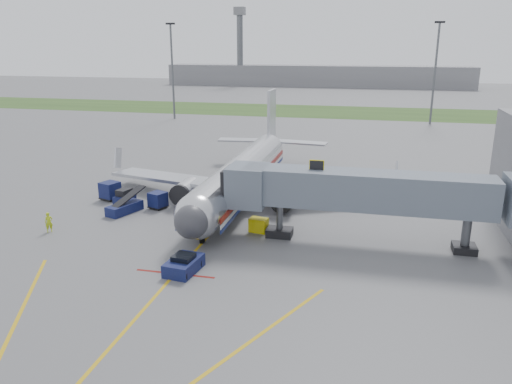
% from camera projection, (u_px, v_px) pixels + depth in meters
% --- Properties ---
extents(ground, '(400.00, 400.00, 0.00)m').
position_uv_depth(ground, '(194.00, 252.00, 39.78)').
color(ground, '#565659').
rests_on(ground, ground).
extents(grass_strip, '(300.00, 25.00, 0.01)m').
position_uv_depth(grass_strip, '(318.00, 111.00, 123.82)').
color(grass_strip, '#2D4C1E').
rests_on(grass_strip, ground).
extents(apron_markings, '(21.52, 50.00, 0.01)m').
position_uv_depth(apron_markings, '(156.00, 296.00, 32.87)').
color(apron_markings, gold).
rests_on(apron_markings, ground).
extents(airliner, '(32.10, 35.67, 10.25)m').
position_uv_depth(airliner, '(242.00, 174.00, 53.27)').
color(airliner, silver).
rests_on(airliner, ground).
extents(jet_bridge, '(25.30, 4.00, 6.90)m').
position_uv_depth(jet_bridge, '(363.00, 192.00, 40.38)').
color(jet_bridge, slate).
rests_on(jet_bridge, ground).
extents(light_mast_left, '(2.00, 0.44, 20.40)m').
position_uv_depth(light_mast_left, '(172.00, 69.00, 108.62)').
color(light_mast_left, '#595B60').
rests_on(light_mast_left, ground).
extents(light_mast_right, '(2.00, 0.44, 20.40)m').
position_uv_depth(light_mast_right, '(435.00, 71.00, 101.31)').
color(light_mast_right, '#595B60').
rests_on(light_mast_right, ground).
extents(distant_terminal, '(120.00, 14.00, 8.00)m').
position_uv_depth(distant_terminal, '(316.00, 76.00, 199.57)').
color(distant_terminal, slate).
rests_on(distant_terminal, ground).
extents(control_tower, '(4.00, 4.00, 30.00)m').
position_uv_depth(control_tower, '(240.00, 41.00, 197.65)').
color(control_tower, '#595B60').
rests_on(control_tower, ground).
extents(pushback_tug, '(2.31, 3.38, 1.32)m').
position_uv_depth(pushback_tug, '(184.00, 265.00, 36.25)').
color(pushback_tug, '#0D103C').
rests_on(pushback_tug, ground).
extents(baggage_tug, '(1.70, 2.54, 1.63)m').
position_uv_depth(baggage_tug, '(125.00, 198.00, 51.55)').
color(baggage_tug, '#0D103C').
rests_on(baggage_tug, ground).
extents(baggage_cart_a, '(1.97, 1.97, 1.66)m').
position_uv_depth(baggage_cart_a, '(202.00, 199.00, 50.49)').
color(baggage_cart_a, '#0D103C').
rests_on(baggage_cart_a, ground).
extents(baggage_cart_b, '(1.99, 1.99, 1.66)m').
position_uv_depth(baggage_cart_b, '(158.00, 200.00, 50.28)').
color(baggage_cart_b, '#0D103C').
rests_on(baggage_cart_b, ground).
extents(baggage_cart_c, '(2.25, 2.25, 1.90)m').
position_uv_depth(baggage_cart_c, '(110.00, 191.00, 53.10)').
color(baggage_cart_c, '#0D103C').
rests_on(baggage_cart_c, ground).
extents(belt_loader, '(2.63, 4.67, 2.21)m').
position_uv_depth(belt_loader, '(125.00, 207.00, 49.02)').
color(belt_loader, '#0D103C').
rests_on(belt_loader, ground).
extents(ground_power_cart, '(1.71, 1.28, 1.24)m').
position_uv_depth(ground_power_cart, '(259.00, 225.00, 44.00)').
color(ground_power_cart, '#D1C30C').
rests_on(ground_power_cart, ground).
extents(ramp_worker, '(0.78, 0.74, 1.79)m').
position_uv_depth(ramp_worker, '(49.00, 222.00, 43.85)').
color(ramp_worker, '#AFCB17').
rests_on(ramp_worker, ground).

